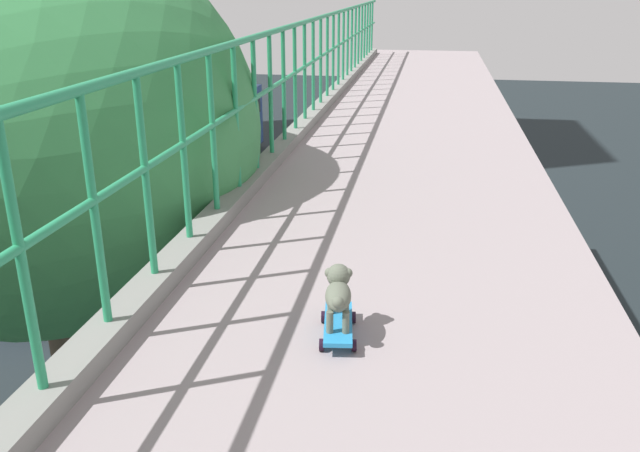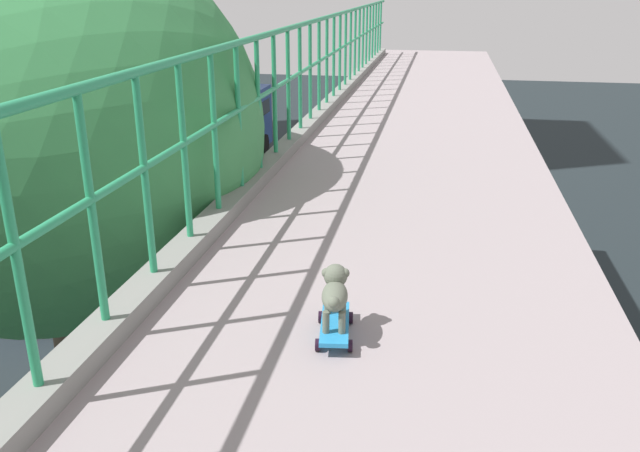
# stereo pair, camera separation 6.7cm
# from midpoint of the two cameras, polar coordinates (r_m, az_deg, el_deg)

# --- Properties ---
(car_yellow_cab_fifth) EXTENTS (1.94, 4.22, 1.57)m
(car_yellow_cab_fifth) POSITION_cam_midpoint_polar(r_m,az_deg,el_deg) (14.14, -17.02, -12.35)
(car_yellow_cab_fifth) COLOR yellow
(car_yellow_cab_fifth) RESTS_ON ground
(car_blue_sixth) EXTENTS (1.82, 4.14, 1.54)m
(car_blue_sixth) POSITION_cam_midpoint_polar(r_m,az_deg,el_deg) (18.98, -21.78, -4.07)
(car_blue_sixth) COLOR #1E3C96
(car_blue_sixth) RESTS_ON ground
(city_bus) EXTENTS (2.77, 10.04, 3.24)m
(city_bus) POSITION_cam_midpoint_polar(r_m,az_deg,el_deg) (30.14, -9.92, 8.15)
(city_bus) COLOR navy
(city_bus) RESTS_ON ground
(roadside_tree_mid) EXTENTS (4.05, 4.05, 8.71)m
(roadside_tree_mid) POSITION_cam_midpoint_polar(r_m,az_deg,el_deg) (6.66, -23.25, 6.77)
(roadside_tree_mid) COLOR #483C30
(roadside_tree_mid) RESTS_ON ground
(toy_skateboard) EXTENTS (0.23, 0.47, 0.09)m
(toy_skateboard) POSITION_cam_midpoint_polar(r_m,az_deg,el_deg) (3.46, 1.04, -8.61)
(toy_skateboard) COLOR #2485C5
(toy_skateboard) RESTS_ON overpass_deck
(small_dog) EXTENTS (0.17, 0.38, 0.28)m
(small_dog) POSITION_cam_midpoint_polar(r_m,az_deg,el_deg) (3.39, 1.04, -5.67)
(small_dog) COLOR #5D6354
(small_dog) RESTS_ON toy_skateboard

